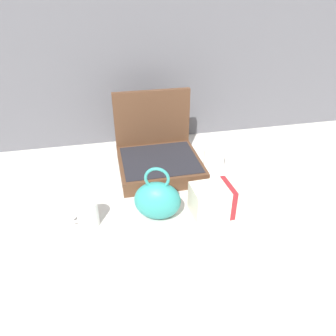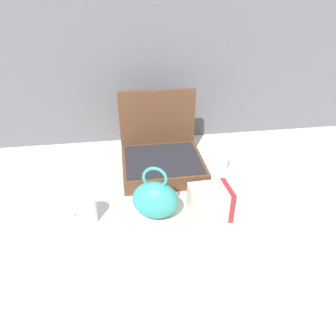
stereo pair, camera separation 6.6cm
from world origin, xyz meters
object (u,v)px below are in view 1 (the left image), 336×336
coffee_mug (87,214)px  info_card_left (214,160)px  cream_toiletry_bag (219,199)px  teal_pouch_handbag (157,200)px  open_suitcase (158,154)px

coffee_mug → info_card_left: bearing=24.3°
cream_toiletry_bag → coffee_mug: cream_toiletry_bag is taller
teal_pouch_handbag → info_card_left: 0.41m
open_suitcase → info_card_left: (0.24, -0.09, -0.01)m
open_suitcase → coffee_mug: open_suitcase is taller
teal_pouch_handbag → coffee_mug: 0.26m
open_suitcase → cream_toiletry_bag: bearing=-66.6°
teal_pouch_handbag → info_card_left: (0.31, 0.27, -0.02)m
teal_pouch_handbag → cream_toiletry_bag: teal_pouch_handbag is taller
info_card_left → teal_pouch_handbag: bearing=-144.8°
teal_pouch_handbag → coffee_mug: bearing=177.3°
open_suitcase → teal_pouch_handbag: 0.36m
open_suitcase → teal_pouch_handbag: bearing=-101.0°
open_suitcase → teal_pouch_handbag: (-0.07, -0.36, 0.01)m
cream_toiletry_bag → info_card_left: (0.08, 0.29, -0.00)m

